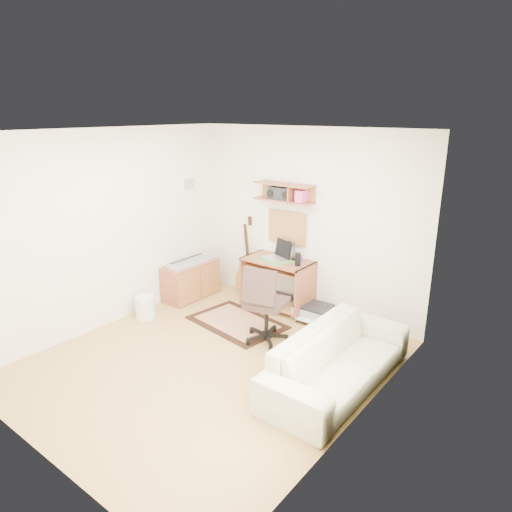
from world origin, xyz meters
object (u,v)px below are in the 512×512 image
Objects in this scene: task_chair at (267,303)px; sofa at (339,351)px; cabinet at (191,280)px; desk at (278,284)px; printer at (314,312)px.

sofa is at bearing -26.86° from task_chair.
sofa is (2.96, -0.74, 0.12)m from cabinet.
cabinet is at bearing 154.08° from task_chair.
desk is 1.05m from task_chair.
sofa is (1.05, -1.25, 0.31)m from printer.
printer is 0.25× the size of sofa.
cabinet is 0.44× the size of sofa.
sofa is (1.17, -0.31, -0.12)m from task_chair.
task_chair is 1.05m from printer.
desk is 1.99× the size of printer.
cabinet is 1.79× the size of printer.
cabinet is (-1.79, 0.43, -0.24)m from task_chair.
desk is 0.96× the size of task_chair.
cabinet is 1.99m from printer.
sofa is at bearing -14.04° from cabinet.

